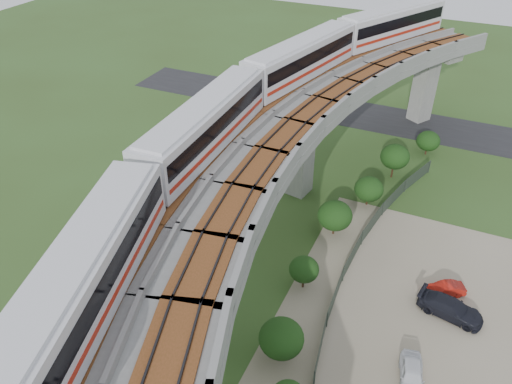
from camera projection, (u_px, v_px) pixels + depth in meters
ground at (246, 252)px, 42.31m from camera, size 160.00×160.00×0.00m
dirt_lot at (409, 321)px, 36.06m from camera, size 18.00×26.00×0.04m
asphalt_road at (344, 112)px, 64.81m from camera, size 60.00×8.00×0.03m
viaduct at (292, 172)px, 35.87m from camera, size 19.58×73.98×11.40m
metro_train at (278, 95)px, 38.94m from camera, size 13.06×61.10×3.64m
fence at (359, 279)px, 38.58m from camera, size 3.87×38.73×1.50m
tree_0 at (428, 141)px, 54.88m from camera, size 2.55×2.55×2.77m
tree_1 at (395, 157)px, 50.53m from camera, size 2.95×2.95×3.72m
tree_2 at (369, 189)px, 46.90m from camera, size 2.74×2.74×2.97m
tree_3 at (335, 216)px, 43.13m from camera, size 3.02×3.02×3.32m
tree_4 at (304, 269)px, 37.85m from camera, size 2.31×2.31×2.86m
tree_5 at (281, 338)px, 32.36m from camera, size 2.99×2.99×3.27m
car_white at (412, 375)px, 31.60m from camera, size 2.20×3.93×1.26m
car_red at (444, 289)px, 37.95m from camera, size 3.25×2.51×1.03m
car_dark at (451, 308)px, 36.17m from camera, size 4.95×2.72×1.36m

